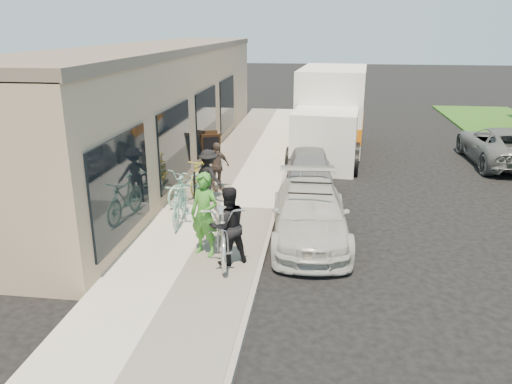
{
  "coord_description": "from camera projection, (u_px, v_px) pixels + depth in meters",
  "views": [
    {
      "loc": [
        0.73,
        -9.66,
        4.87
      ],
      "look_at": [
        -0.8,
        1.67,
        1.05
      ],
      "focal_mm": 35.0,
      "sensor_mm": 36.0,
      "label": 1
    }
  ],
  "objects": [
    {
      "name": "bystander_b",
      "position": [
        216.0,
        166.0,
        14.86
      ],
      "size": [
        0.88,
        0.84,
        1.46
      ],
      "primitive_type": "imported",
      "rotation": [
        0.0,
        0.0,
        0.73
      ],
      "color": "#504139",
      "rests_on": "sidewalk"
    },
    {
      "name": "ground",
      "position": [
        283.0,
        264.0,
        10.72
      ],
      "size": [
        120.0,
        120.0,
        0.0
      ],
      "primitive_type": "plane",
      "color": "black",
      "rests_on": "ground"
    },
    {
      "name": "sandwich_board",
      "position": [
        210.0,
        148.0,
        17.79
      ],
      "size": [
        0.9,
        0.9,
        1.13
      ],
      "rotation": [
        0.0,
        0.0,
        0.39
      ],
      "color": "black",
      "rests_on": "sidewalk"
    },
    {
      "name": "curb",
      "position": [
        275.0,
        211.0,
        13.57
      ],
      "size": [
        0.12,
        34.0,
        0.13
      ],
      "primitive_type": "cube",
      "color": "gray",
      "rests_on": "ground"
    },
    {
      "name": "sidewalk",
      "position": [
        220.0,
        208.0,
        13.77
      ],
      "size": [
        3.0,
        34.0,
        0.15
      ],
      "primitive_type": "cube",
      "color": "beige",
      "rests_on": "ground"
    },
    {
      "name": "cruiser_bike_c",
      "position": [
        201.0,
        174.0,
        14.89
      ],
      "size": [
        0.69,
        1.76,
        1.03
      ],
      "primitive_type": "imported",
      "rotation": [
        0.0,
        0.0,
        -0.12
      ],
      "color": "gold",
      "rests_on": "sidewalk"
    },
    {
      "name": "bike_rack",
      "position": [
        195.0,
        185.0,
        13.96
      ],
      "size": [
        0.17,
        0.56,
        0.8
      ],
      "rotation": [
        0.0,
        0.0,
        0.23
      ],
      "color": "black",
      "rests_on": "sidewalk"
    },
    {
      "name": "bystander_a",
      "position": [
        209.0,
        175.0,
        13.93
      ],
      "size": [
        1.1,
        1.01,
        1.48
      ],
      "primitive_type": "imported",
      "rotation": [
        0.0,
        0.0,
        2.5
      ],
      "color": "black",
      "rests_on": "sidewalk"
    },
    {
      "name": "cruiser_bike_b",
      "position": [
        190.0,
        184.0,
        13.95
      ],
      "size": [
        1.37,
        2.02,
        1.01
      ],
      "primitive_type": "imported",
      "rotation": [
        0.0,
        0.0,
        -0.41
      ],
      "color": "#81C1AF",
      "rests_on": "sidewalk"
    },
    {
      "name": "sedan_white",
      "position": [
        310.0,
        214.0,
        11.84
      ],
      "size": [
        2.07,
        4.46,
        1.3
      ],
      "rotation": [
        0.0,
        0.0,
        0.07
      ],
      "color": "beige",
      "rests_on": "ground"
    },
    {
      "name": "tandem_bike",
      "position": [
        222.0,
        227.0,
        10.63
      ],
      "size": [
        1.41,
        2.58,
        1.29
      ],
      "primitive_type": "imported",
      "rotation": [
        0.0,
        0.0,
        0.24
      ],
      "color": "silver",
      "rests_on": "sidewalk"
    },
    {
      "name": "moving_truck",
      "position": [
        331.0,
        116.0,
        19.81
      ],
      "size": [
        3.03,
        6.87,
        3.29
      ],
      "rotation": [
        0.0,
        0.0,
        -0.08
      ],
      "color": "white",
      "rests_on": "ground"
    },
    {
      "name": "far_car_gray",
      "position": [
        501.0,
        146.0,
        18.34
      ],
      "size": [
        2.31,
        4.91,
        1.36
      ],
      "primitive_type": "imported",
      "rotation": [
        0.0,
        0.0,
        3.15
      ],
      "color": "slate",
      "rests_on": "ground"
    },
    {
      "name": "sedan_silver",
      "position": [
        309.0,
        168.0,
        15.68
      ],
      "size": [
        1.62,
        3.65,
        1.22
      ],
      "primitive_type": "imported",
      "rotation": [
        0.0,
        0.0,
        0.05
      ],
      "color": "gray",
      "rests_on": "ground"
    },
    {
      "name": "woman_rider",
      "position": [
        205.0,
        214.0,
        10.59
      ],
      "size": [
        0.78,
        0.65,
        1.82
      ],
      "primitive_type": "imported",
      "rotation": [
        0.0,
        0.0,
        -0.37
      ],
      "color": "#3D892D",
      "rests_on": "sidewalk"
    },
    {
      "name": "storefront",
      "position": [
        159.0,
        105.0,
        18.22
      ],
      "size": [
        3.6,
        20.0,
        4.22
      ],
      "color": "tan",
      "rests_on": "ground"
    },
    {
      "name": "cruiser_bike_a",
      "position": [
        180.0,
        201.0,
        12.46
      ],
      "size": [
        0.71,
        1.9,
        1.12
      ],
      "primitive_type": "imported",
      "rotation": [
        0.0,
        0.0,
        0.1
      ],
      "color": "#81C1AF",
      "rests_on": "sidewalk"
    },
    {
      "name": "man_standing",
      "position": [
        228.0,
        226.0,
        10.21
      ],
      "size": [
        1.02,
        0.98,
        1.66
      ],
      "primitive_type": "imported",
      "rotation": [
        0.0,
        0.0,
        3.75
      ],
      "color": "black",
      "rests_on": "sidewalk"
    }
  ]
}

